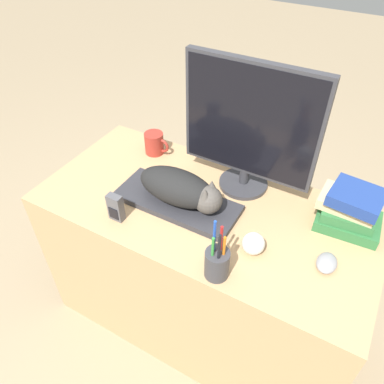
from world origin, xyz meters
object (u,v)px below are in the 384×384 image
at_px(coffee_mug, 155,143).
at_px(pen_cup, 217,262).
at_px(book_stack, 350,210).
at_px(cat, 182,189).
at_px(phone, 116,208).
at_px(computer_mouse, 327,263).
at_px(monitor, 250,126).
at_px(keyboard, 177,202).
at_px(baseball, 253,244).

bearing_deg(coffee_mug, pen_cup, -40.66).
bearing_deg(book_stack, cat, -159.96).
relative_size(phone, book_stack, 0.47).
height_order(pen_cup, phone, pen_cup).
relative_size(cat, book_stack, 1.46).
relative_size(cat, phone, 3.08).
bearing_deg(pen_cup, phone, 174.13).
bearing_deg(coffee_mug, phone, -75.11).
bearing_deg(computer_mouse, book_stack, 86.97).
bearing_deg(coffee_mug, monitor, -2.38).
relative_size(keyboard, computer_mouse, 5.25).
height_order(computer_mouse, baseball, baseball).
relative_size(computer_mouse, book_stack, 0.40).
distance_m(baseball, phone, 0.50).
height_order(cat, book_stack, book_stack).
bearing_deg(monitor, pen_cup, -77.06).
bearing_deg(coffee_mug, cat, -40.68).
relative_size(baseball, phone, 0.70).
xyz_separation_m(cat, phone, (-0.17, -0.17, -0.03)).
bearing_deg(monitor, book_stack, -3.36).
relative_size(pen_cup, baseball, 2.95).
bearing_deg(phone, baseball, 11.38).
distance_m(keyboard, monitor, 0.39).
distance_m(computer_mouse, book_stack, 0.22).
xyz_separation_m(cat, pen_cup, (0.25, -0.21, -0.03)).
xyz_separation_m(keyboard, book_stack, (0.58, 0.20, 0.06)).
height_order(monitor, computer_mouse, monitor).
relative_size(coffee_mug, phone, 1.08).
relative_size(computer_mouse, coffee_mug, 0.77).
height_order(keyboard, coffee_mug, coffee_mug).
xyz_separation_m(computer_mouse, book_stack, (0.01, 0.22, 0.06)).
distance_m(cat, monitor, 0.33).
bearing_deg(keyboard, monitor, 52.80).
height_order(cat, baseball, cat).
bearing_deg(book_stack, baseball, -131.17).
distance_m(baseball, book_stack, 0.37).
bearing_deg(pen_cup, keyboard, 141.79).
relative_size(pen_cup, book_stack, 0.98).
height_order(monitor, pen_cup, monitor).
relative_size(keyboard, cat, 1.42).
xyz_separation_m(pen_cup, book_stack, (0.30, 0.42, 0.02)).
xyz_separation_m(coffee_mug, pen_cup, (0.53, -0.46, 0.01)).
height_order(coffee_mug, pen_cup, pen_cup).
distance_m(coffee_mug, baseball, 0.68).
xyz_separation_m(phone, book_stack, (0.73, 0.37, 0.02)).
distance_m(cat, pen_cup, 0.33).
height_order(phone, book_stack, book_stack).
relative_size(coffee_mug, pen_cup, 0.52).
height_order(cat, computer_mouse, cat).
bearing_deg(baseball, pen_cup, -114.12).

